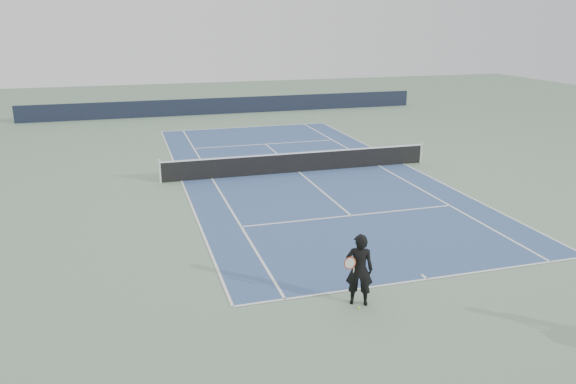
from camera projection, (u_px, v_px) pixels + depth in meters
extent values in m
plane|color=gray|center=(299.00, 172.00, 26.46)|extent=(80.00, 80.00, 0.00)
cube|color=#365281|center=(299.00, 172.00, 26.46)|extent=(10.97, 23.77, 0.01)
cylinder|color=silver|center=(160.00, 171.00, 24.57)|extent=(0.10, 0.10, 1.07)
cylinder|color=silver|center=(421.00, 152.00, 28.03)|extent=(0.10, 0.10, 1.07)
cube|color=black|center=(299.00, 163.00, 26.32)|extent=(12.80, 0.03, 0.90)
cube|color=white|center=(299.00, 153.00, 26.18)|extent=(12.80, 0.04, 0.06)
cube|color=black|center=(228.00, 106.00, 42.67)|extent=(30.00, 0.25, 1.20)
imported|color=black|center=(359.00, 269.00, 13.98)|extent=(0.87, 0.76, 1.90)
torus|color=#9D2A0D|center=(350.00, 263.00, 13.79)|extent=(0.34, 0.18, 0.36)
cylinder|color=white|center=(350.00, 263.00, 13.79)|extent=(0.29, 0.14, 0.32)
cylinder|color=white|center=(354.00, 272.00, 13.93)|extent=(0.08, 0.13, 0.27)
sphere|color=#C7EB30|center=(359.00, 308.00, 13.99)|extent=(0.07, 0.07, 0.07)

